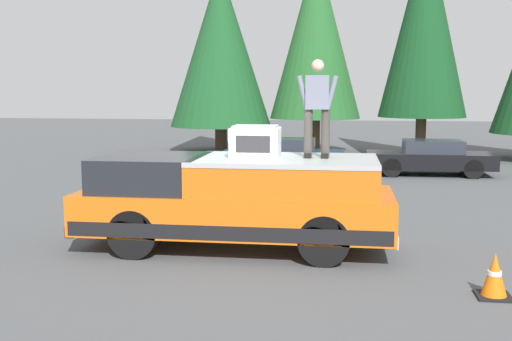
# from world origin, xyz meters

# --- Properties ---
(ground_plane) EXTENTS (90.00, 90.00, 0.00)m
(ground_plane) POSITION_xyz_m (0.00, 0.00, 0.00)
(ground_plane) COLOR #4C4F51
(pickup_truck) EXTENTS (2.01, 5.54, 1.65)m
(pickup_truck) POSITION_xyz_m (-0.19, 0.07, 0.87)
(pickup_truck) COLOR orange
(pickup_truck) RESTS_ON ground
(compressor_unit) EXTENTS (0.65, 0.84, 0.56)m
(compressor_unit) POSITION_xyz_m (-0.19, -0.29, 1.93)
(compressor_unit) COLOR silver
(compressor_unit) RESTS_ON pickup_truck
(person_on_truck_bed) EXTENTS (0.29, 0.72, 1.69)m
(person_on_truck_bed) POSITION_xyz_m (-0.09, -1.35, 2.55)
(person_on_truck_bed) COLOR #423D38
(person_on_truck_bed) RESTS_ON pickup_truck
(parked_car_black) EXTENTS (1.64, 4.10, 1.16)m
(parked_car_black) POSITION_xyz_m (10.05, -4.68, 0.58)
(parked_car_black) COLOR black
(parked_car_black) RESTS_ON ground
(parked_car_navy) EXTENTS (1.64, 4.10, 1.16)m
(parked_car_navy) POSITION_xyz_m (10.03, 0.16, 0.58)
(parked_car_navy) COLOR navy
(parked_car_navy) RESTS_ON ground
(traffic_cone) EXTENTS (0.47, 0.47, 0.62)m
(traffic_cone) POSITION_xyz_m (-2.26, -3.89, 0.29)
(traffic_cone) COLOR black
(traffic_cone) RESTS_ON ground
(conifer_left) EXTENTS (3.55, 3.55, 9.31)m
(conifer_left) POSITION_xyz_m (15.31, -4.99, 5.48)
(conifer_left) COLOR #4C3826
(conifer_left) RESTS_ON ground
(conifer_center_left) EXTENTS (3.98, 3.98, 8.85)m
(conifer_center_left) POSITION_xyz_m (16.70, -0.55, 5.18)
(conifer_center_left) COLOR #4C3826
(conifer_center_left) RESTS_ON ground
(conifer_center_right) EXTENTS (4.52, 4.52, 8.20)m
(conifer_center_right) POSITION_xyz_m (16.53, 3.65, 4.67)
(conifer_center_right) COLOR #4C3826
(conifer_center_right) RESTS_ON ground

